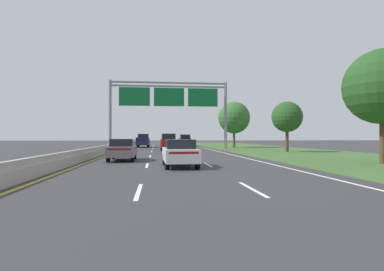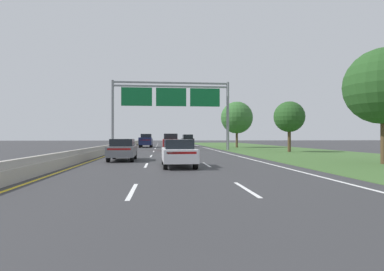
% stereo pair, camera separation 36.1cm
% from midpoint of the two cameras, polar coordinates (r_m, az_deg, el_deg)
% --- Properties ---
extents(ground_plane, '(220.00, 220.00, 0.00)m').
position_cam_midpoint_polar(ground_plane, '(34.55, -3.77, -3.10)').
color(ground_plane, '#333335').
extents(lane_striping, '(11.96, 106.00, 0.01)m').
position_cam_midpoint_polar(lane_striping, '(34.09, -3.74, -3.13)').
color(lane_striping, white).
rests_on(lane_striping, ground).
extents(grass_verge_right, '(14.00, 110.00, 0.02)m').
position_cam_midpoint_polar(grass_verge_right, '(37.67, 17.98, -2.83)').
color(grass_verge_right, '#3D602D').
rests_on(grass_verge_right, ground).
extents(median_barrier_concrete, '(0.60, 110.00, 0.85)m').
position_cam_midpoint_polar(median_barrier_concrete, '(34.95, -14.66, -2.48)').
color(median_barrier_concrete, '#A8A399').
rests_on(median_barrier_concrete, ground).
extents(overhead_sign_gantry, '(15.06, 0.42, 8.84)m').
position_cam_midpoint_polar(overhead_sign_gantry, '(39.95, -3.57, 6.38)').
color(overhead_sign_gantry, gray).
rests_on(overhead_sign_gantry, ground).
extents(pickup_truck_navy, '(2.08, 5.43, 2.20)m').
position_cam_midpoint_polar(pickup_truck_navy, '(51.65, -8.22, -0.95)').
color(pickup_truck_navy, '#161E47').
rests_on(pickup_truck_navy, ground).
extents(car_white_centre_lane_sedan, '(1.92, 4.44, 1.57)m').
position_cam_midpoint_polar(car_white_centre_lane_sedan, '(17.99, -1.94, -3.13)').
color(car_white_centre_lane_sedan, silver).
rests_on(car_white_centre_lane_sedan, ground).
extents(car_grey_left_lane_sedan, '(1.88, 4.42, 1.57)m').
position_cam_midpoint_polar(car_grey_left_lane_sedan, '(23.20, -12.15, -2.47)').
color(car_grey_left_lane_sedan, slate).
rests_on(car_grey_left_lane_sedan, ground).
extents(car_red_centre_lane_suv, '(1.93, 4.71, 2.11)m').
position_cam_midpoint_polar(car_red_centre_lane_suv, '(39.42, -3.72, -1.14)').
color(car_red_centre_lane_suv, maroon).
rests_on(car_red_centre_lane_suv, ground).
extents(car_black_right_lane_suv, '(1.90, 4.70, 2.11)m').
position_cam_midpoint_polar(car_black_right_lane_suv, '(54.08, -0.65, -0.90)').
color(car_black_right_lane_suv, black).
rests_on(car_black_right_lane_suv, ground).
extents(roadside_tree_near, '(4.79, 4.79, 7.32)m').
position_cam_midpoint_polar(roadside_tree_near, '(23.37, 32.02, 7.64)').
color(roadside_tree_near, '#4C3823').
rests_on(roadside_tree_near, ground).
extents(roadside_tree_mid, '(3.47, 3.47, 5.73)m').
position_cam_midpoint_polar(roadside_tree_mid, '(36.96, 17.64, 3.26)').
color(roadside_tree_mid, '#4C3823').
rests_on(roadside_tree_mid, ground).
extents(roadside_tree_far, '(5.09, 5.09, 7.34)m').
position_cam_midpoint_polar(roadside_tree_far, '(50.33, 8.40, 3.26)').
color(roadside_tree_far, '#4C3823').
rests_on(roadside_tree_far, ground).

